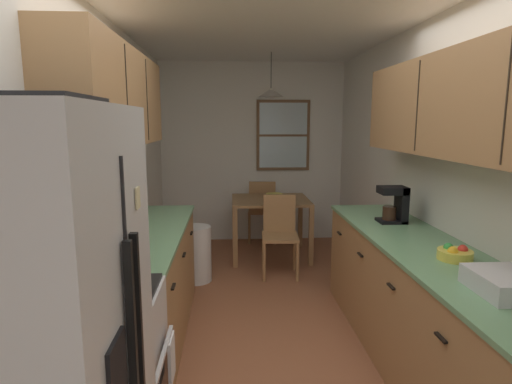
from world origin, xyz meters
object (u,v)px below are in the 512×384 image
object	(u,v)px
dining_table	(270,208)
storage_canister	(113,252)
fruit_bowl	(455,254)
table_serving_bowl	(274,196)
dining_chair_near	(280,231)
trash_bin	(196,254)
dish_rack	(505,283)
dining_chair_far	(262,208)
microwave_over_range	(49,132)
coffee_maker	(396,204)

from	to	relation	value
dining_table	storage_canister	size ratio (longest dim) A/B	5.32
fruit_bowl	table_serving_bowl	world-z (taller)	fruit_bowl
dining_chair_near	trash_bin	size ratio (longest dim) A/B	1.48
trash_bin	dish_rack	xyz separation A→B (m)	(1.72, -2.55, 0.65)
table_serving_bowl	dining_chair_far	bearing A→B (deg)	100.55
trash_bin	dish_rack	size ratio (longest dim) A/B	1.79
dining_chair_far	fruit_bowl	xyz separation A→B (m)	(0.91, -3.48, 0.44)
microwave_over_range	dining_table	distance (m)	3.73
dining_table	dining_chair_near	size ratio (longest dim) A/B	1.08
coffee_maker	trash_bin	bearing A→B (deg)	147.98
dining_table	storage_canister	world-z (taller)	storage_canister
dining_chair_far	table_serving_bowl	world-z (taller)	dining_chair_far
trash_bin	dining_table	bearing A→B (deg)	42.15
trash_bin	dish_rack	world-z (taller)	dish_rack
microwave_over_range	dish_rack	world-z (taller)	microwave_over_range
dining_chair_near	fruit_bowl	xyz separation A→B (m)	(0.81, -2.22, 0.44)
storage_canister	fruit_bowl	size ratio (longest dim) A/B	0.88
trash_bin	coffee_maker	world-z (taller)	coffee_maker
coffee_maker	microwave_over_range	bearing A→B (deg)	-146.20
coffee_maker	fruit_bowl	world-z (taller)	coffee_maker
fruit_bowl	dish_rack	size ratio (longest dim) A/B	0.61
microwave_over_range	dining_chair_far	world-z (taller)	microwave_over_range
coffee_maker	dish_rack	xyz separation A→B (m)	(-0.03, -1.46, -0.11)
dining_chair_near	storage_canister	distance (m)	2.59
fruit_bowl	dining_table	bearing A→B (deg)	106.67
dining_chair_near	fruit_bowl	bearing A→B (deg)	-70.05
table_serving_bowl	dish_rack	bearing A→B (deg)	-77.18
dining_chair_far	dish_rack	bearing A→B (deg)	-77.51
dining_chair_far	trash_bin	size ratio (longest dim) A/B	1.48
storage_canister	dining_chair_far	bearing A→B (deg)	72.00
dining_chair_far	storage_canister	world-z (taller)	storage_canister
storage_canister	dish_rack	bearing A→B (deg)	-13.89
dining_table	fruit_bowl	distance (m)	2.99
trash_bin	dish_rack	bearing A→B (deg)	-56.10
fruit_bowl	coffee_maker	bearing A→B (deg)	89.69
coffee_maker	fruit_bowl	size ratio (longest dim) A/B	1.46
microwave_over_range	dish_rack	distance (m)	2.25
trash_bin	coffee_maker	size ratio (longest dim) A/B	2.02
fruit_bowl	table_serving_bowl	xyz separation A→B (m)	(-0.80, 2.90, -0.15)
microwave_over_range	coffee_maker	xyz separation A→B (m)	(2.15, 1.44, -0.63)
dining_table	trash_bin	distance (m)	1.24
dining_chair_near	trash_bin	distance (m)	0.97
table_serving_bowl	storage_canister	bearing A→B (deg)	-113.10
dining_table	coffee_maker	distance (m)	2.12
microwave_over_range	coffee_maker	distance (m)	2.67
storage_canister	coffee_maker	world-z (taller)	coffee_maker
dining_chair_far	microwave_over_range	bearing A→B (deg)	-107.38
microwave_over_range	trash_bin	xyz separation A→B (m)	(0.41, 2.53, -1.38)
microwave_over_range	trash_bin	bearing A→B (deg)	80.85
storage_canister	fruit_bowl	world-z (taller)	storage_canister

